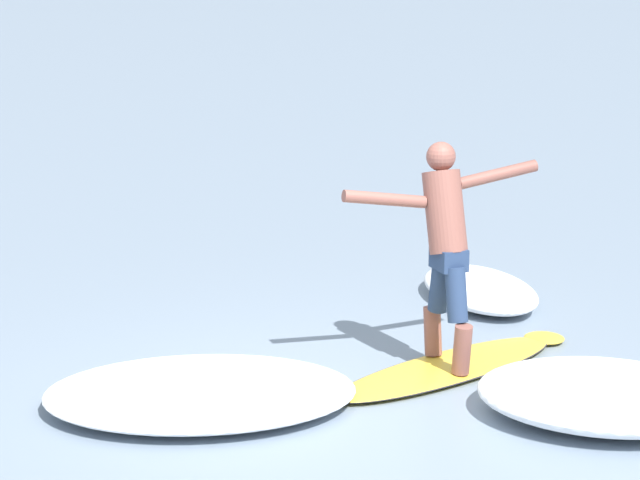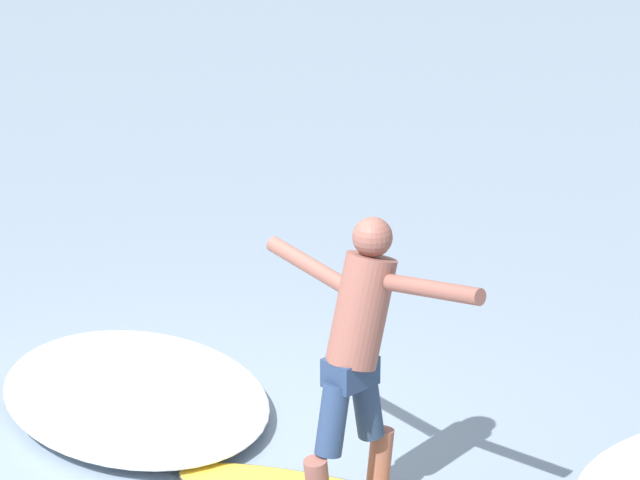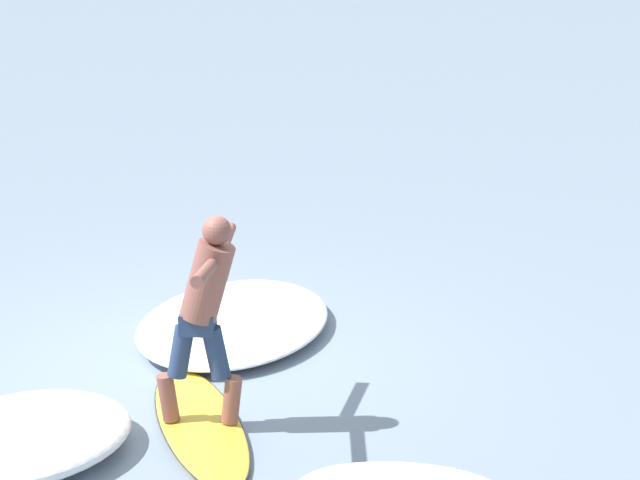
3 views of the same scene
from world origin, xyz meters
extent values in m
plane|color=gray|center=(0.00, 0.00, 0.00)|extent=(200.00, 200.00, 0.00)
cylinder|color=brown|center=(1.19, -0.53, 0.25)|extent=(0.22, 0.21, 0.38)
cylinder|color=navy|center=(1.10, -0.59, 0.63)|extent=(0.26, 0.25, 0.42)
cylinder|color=navy|center=(0.89, -0.76, 0.63)|extent=(0.26, 0.25, 0.42)
cube|color=navy|center=(1.00, -0.68, 0.87)|extent=(0.33, 0.32, 0.16)
cylinder|color=brown|center=(1.06, -0.63, 1.20)|extent=(0.51, 0.48, 0.65)
sphere|color=brown|center=(1.12, -0.58, 1.60)|extent=(0.22, 0.22, 0.22)
cylinder|color=brown|center=(0.83, -0.23, 1.32)|extent=(0.46, 0.57, 0.20)
cylinder|color=brown|center=(1.38, -0.95, 1.43)|extent=(0.46, 0.56, 0.19)
ellipsoid|color=white|center=(-0.18, 0.83, 0.10)|extent=(2.29, 2.61, 0.20)
camera|label=1|loc=(-9.49, -2.67, 3.65)|focal=85.00mm
camera|label=2|loc=(-0.05, -8.03, 4.24)|focal=85.00mm
camera|label=3|loc=(8.69, -7.76, 5.09)|focal=85.00mm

